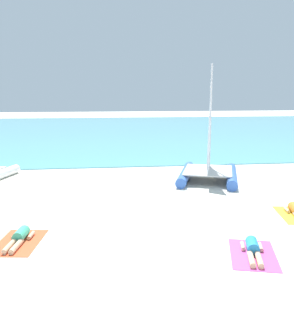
{
  "coord_description": "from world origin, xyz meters",
  "views": [
    {
      "loc": [
        -1.79,
        -8.69,
        3.96
      ],
      "look_at": [
        0.0,
        5.15,
        1.2
      ],
      "focal_mm": 41.46,
      "sensor_mm": 36.0,
      "label": 1
    }
  ],
  "objects_px": {
    "sunbather_left": "(19,237)",
    "sunbather_middle": "(253,249)",
    "towel_middle": "(253,254)",
    "sailboat_blue": "(209,164)",
    "towel_left": "(19,242)"
  },
  "relations": [
    {
      "from": "sunbather_left",
      "to": "sunbather_middle",
      "type": "bearing_deg",
      "value": -6.52
    },
    {
      "from": "sunbather_left",
      "to": "towel_middle",
      "type": "distance_m",
      "value": 6.1
    },
    {
      "from": "towel_middle",
      "to": "sunbather_middle",
      "type": "bearing_deg",
      "value": 73.68
    },
    {
      "from": "sunbather_middle",
      "to": "sunbather_left",
      "type": "bearing_deg",
      "value": -178.43
    },
    {
      "from": "sunbather_left",
      "to": "sunbather_middle",
      "type": "height_order",
      "value": "same"
    },
    {
      "from": "sailboat_blue",
      "to": "towel_middle",
      "type": "xyz_separation_m",
      "value": [
        -1.19,
        -8.06,
        -0.77
      ]
    },
    {
      "from": "sailboat_blue",
      "to": "sunbather_left",
      "type": "height_order",
      "value": "sailboat_blue"
    },
    {
      "from": "towel_middle",
      "to": "sunbather_left",
      "type": "bearing_deg",
      "value": 164.62
    },
    {
      "from": "sunbather_left",
      "to": "sunbather_middle",
      "type": "distance_m",
      "value": 6.1
    },
    {
      "from": "sailboat_blue",
      "to": "sunbather_middle",
      "type": "distance_m",
      "value": 8.11
    },
    {
      "from": "sailboat_blue",
      "to": "sunbather_middle",
      "type": "relative_size",
      "value": 3.35
    },
    {
      "from": "sunbather_left",
      "to": "towel_middle",
      "type": "relative_size",
      "value": 0.82
    },
    {
      "from": "sunbather_left",
      "to": "sunbather_middle",
      "type": "xyz_separation_m",
      "value": [
        5.9,
        -1.55,
        0.0
      ]
    },
    {
      "from": "towel_left",
      "to": "sunbather_middle",
      "type": "relative_size",
      "value": 1.23
    },
    {
      "from": "sailboat_blue",
      "to": "sunbather_middle",
      "type": "xyz_separation_m",
      "value": [
        -1.17,
        -8.0,
        -0.64
      ]
    }
  ]
}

